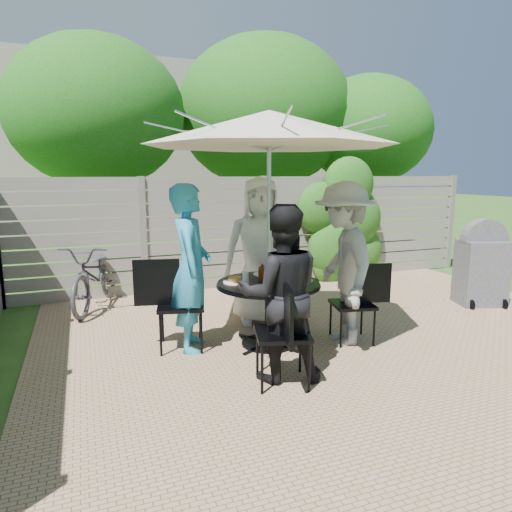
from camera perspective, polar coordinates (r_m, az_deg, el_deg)
name	(u,v)px	position (r m, az deg, el deg)	size (l,w,h in m)	color
backyard_envelope	(180,150)	(14.71, -9.53, 12.95)	(60.00, 60.00, 5.00)	#2F4D18
patio_table	(268,302)	(5.01, 1.55, -5.71)	(1.36, 1.36, 0.73)	black
umbrella	(269,129)	(4.84, 1.66, 15.63)	(3.18, 3.18, 2.52)	silver
chair_back	(258,297)	(5.99, 0.31, -5.13)	(0.56, 0.75, 0.98)	black
person_back	(260,251)	(5.72, 0.47, 0.61)	(0.91, 0.59, 1.86)	silver
chair_left	(180,323)	(5.04, -9.54, -8.21)	(0.76, 0.57, 1.00)	black
person_left	(191,269)	(4.88, -8.14, -1.56)	(0.65, 0.43, 1.79)	teal
chair_front	(282,354)	(4.18, 3.33, -12.16)	(0.58, 0.75, 0.98)	black
person_front	(281,294)	(4.14, 3.10, -4.78)	(0.79, 0.62, 1.63)	black
chair_right	(353,319)	(5.29, 12.05, -7.74)	(0.69, 0.52, 0.91)	black
person_right	(343,264)	(5.09, 10.87, -1.03)	(1.17, 0.67, 1.81)	#A4A5A0
plate_back	(264,273)	(5.30, 1.05, -2.10)	(0.26, 0.26, 0.06)	white
plate_left	(235,281)	(4.92, -2.60, -3.09)	(0.26, 0.26, 0.06)	white
plate_front	(273,288)	(4.60, 2.16, -4.01)	(0.26, 0.26, 0.06)	white
plate_right	(301,279)	(5.01, 5.66, -2.88)	(0.26, 0.26, 0.06)	white
glass_left	(245,278)	(4.81, -1.34, -2.82)	(0.07, 0.07, 0.14)	silver
glass_front	(282,281)	(4.70, 3.26, -3.14)	(0.07, 0.07, 0.14)	silver
glass_right	(290,273)	(5.08, 4.32, -2.14)	(0.07, 0.07, 0.14)	silver
syrup_jug	(262,274)	(4.98, 0.81, -2.25)	(0.09, 0.09, 0.16)	#59280C
coffee_cup	(275,272)	(5.17, 2.34, -2.02)	(0.08, 0.08, 0.12)	#C6B293
bicycle	(96,275)	(6.85, -19.35, -2.25)	(0.63, 1.79, 0.94)	#333338
bbq_grill	(481,266)	(7.29, 26.35, -1.18)	(0.73, 0.64, 1.26)	#5E5F63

